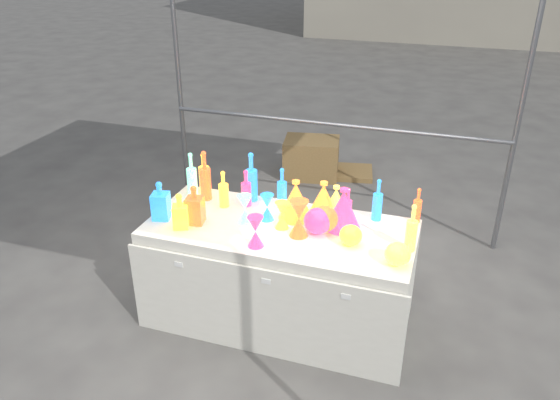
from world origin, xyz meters
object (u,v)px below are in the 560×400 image
(globe_0, at_px, (351,236))
(display_table, at_px, (280,274))
(bottle_0, at_px, (204,172))
(hourglass_0, at_px, (299,219))
(decanter_0, at_px, (180,211))
(lampshade_0, at_px, (296,199))
(cardboard_box_closed, at_px, (311,158))

(globe_0, bearing_deg, display_table, 172.11)
(bottle_0, relative_size, hourglass_0, 1.25)
(display_table, bearing_deg, bottle_0, 153.37)
(decanter_0, xyz_separation_m, hourglass_0, (0.78, 0.14, -0.00))
(bottle_0, height_order, lampshade_0, bottle_0)
(cardboard_box_closed, relative_size, lampshade_0, 2.16)
(display_table, height_order, lampshade_0, lampshade_0)
(hourglass_0, relative_size, globe_0, 1.72)
(hourglass_0, xyz_separation_m, lampshade_0, (-0.09, 0.23, 0.01))
(bottle_0, bearing_deg, display_table, -26.63)
(globe_0, relative_size, lampshade_0, 0.52)
(bottle_0, distance_m, globe_0, 1.29)
(display_table, xyz_separation_m, cardboard_box_closed, (-0.46, 2.52, -0.15))
(globe_0, bearing_deg, cardboard_box_closed, 110.23)
(decanter_0, height_order, hourglass_0, same)
(bottle_0, xyz_separation_m, hourglass_0, (0.87, -0.42, -0.03))
(display_table, height_order, bottle_0, bottle_0)
(decanter_0, bearing_deg, globe_0, -15.16)
(display_table, distance_m, globe_0, 0.66)
(display_table, bearing_deg, hourglass_0, -22.77)
(display_table, distance_m, lampshade_0, 0.55)
(display_table, distance_m, hourglass_0, 0.53)
(decanter_0, relative_size, hourglass_0, 1.00)
(display_table, relative_size, lampshade_0, 6.58)
(display_table, bearing_deg, cardboard_box_closed, 100.30)
(cardboard_box_closed, bearing_deg, bottle_0, -107.10)
(decanter_0, distance_m, globe_0, 1.13)
(cardboard_box_closed, height_order, bottle_0, bottle_0)
(cardboard_box_closed, relative_size, globe_0, 4.14)
(decanter_0, bearing_deg, hourglass_0, -11.74)
(cardboard_box_closed, relative_size, bottle_0, 1.93)
(bottle_0, relative_size, lampshade_0, 1.12)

